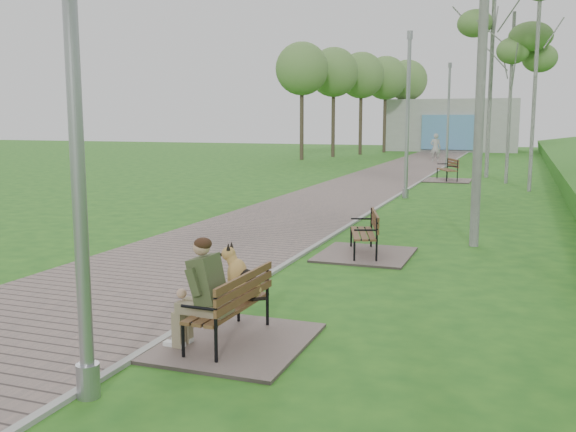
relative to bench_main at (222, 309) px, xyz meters
The scene contains 11 objects.
walkway 17.01m from the bench_main, 98.18° to the left, with size 3.50×67.00×0.04m, color #72625D.
kerb 16.85m from the bench_main, 92.28° to the left, with size 0.10×67.00×0.05m, color #999993.
building_north 46.38m from the bench_main, 92.68° to the left, with size 10.00×5.20×4.00m.
bench_main is the anchor object (origin of this frame).
bench_second 5.14m from the bench_main, 85.62° to the left, with size 1.64×1.82×1.01m.
bench_third 20.34m from the bench_main, 89.25° to the left, with size 1.81×2.01×1.11m.
lamp_post_near 2.77m from the bench_main, 107.73° to the right, with size 0.21×0.21×5.44m.
lamp_post_second 14.23m from the bench_main, 91.43° to the left, with size 0.20×0.20×5.15m.
lamp_post_third 27.87m from the bench_main, 91.15° to the left, with size 0.20×0.20×5.30m.
pedestrian_near 32.03m from the bench_main, 92.95° to the left, with size 0.61×0.40×1.66m, color beige.
birch_mid_c 20.84m from the bench_main, 82.80° to the left, with size 2.37×2.37×6.73m.
Camera 1 is at (3.69, -1.53, 2.48)m, focal length 40.00 mm.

